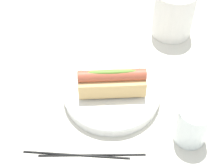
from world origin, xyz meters
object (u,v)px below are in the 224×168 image
at_px(chopstick_near, 92,155).
at_px(chopstick_far, 76,155).
at_px(water_glass, 192,126).
at_px(hotdog_front, 112,82).
at_px(paper_towel_roll, 174,13).
at_px(serving_bowl, 112,94).

height_order(chopstick_near, chopstick_far, same).
bearing_deg(water_glass, chopstick_far, -147.18).
relative_size(hotdog_front, water_glass, 1.75).
bearing_deg(paper_towel_roll, chopstick_near, -95.42).
xyz_separation_m(serving_bowl, chopstick_far, (-0.01, -0.17, -0.01)).
relative_size(hotdog_front, chopstick_near, 0.71).
relative_size(water_glass, chopstick_far, 0.41).
height_order(serving_bowl, paper_towel_roll, paper_towel_roll).
bearing_deg(hotdog_front, chopstick_far, -93.38).
bearing_deg(serving_bowl, paper_towel_roll, 77.86).
distance_m(hotdog_front, chopstick_near, 0.17).
bearing_deg(water_glass, chopstick_near, -145.49).
distance_m(paper_towel_roll, chopstick_far, 0.47).
bearing_deg(chopstick_near, paper_towel_roll, 61.71).
relative_size(water_glass, paper_towel_roll, 0.67).
height_order(serving_bowl, hotdog_front, hotdog_front).
height_order(water_glass, paper_towel_roll, paper_towel_roll).
bearing_deg(paper_towel_roll, serving_bowl, -102.14).
bearing_deg(water_glass, hotdog_front, 168.79).
height_order(water_glass, chopstick_near, water_glass).
height_order(hotdog_front, water_glass, hotdog_front).
distance_m(hotdog_front, paper_towel_roll, 0.30).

